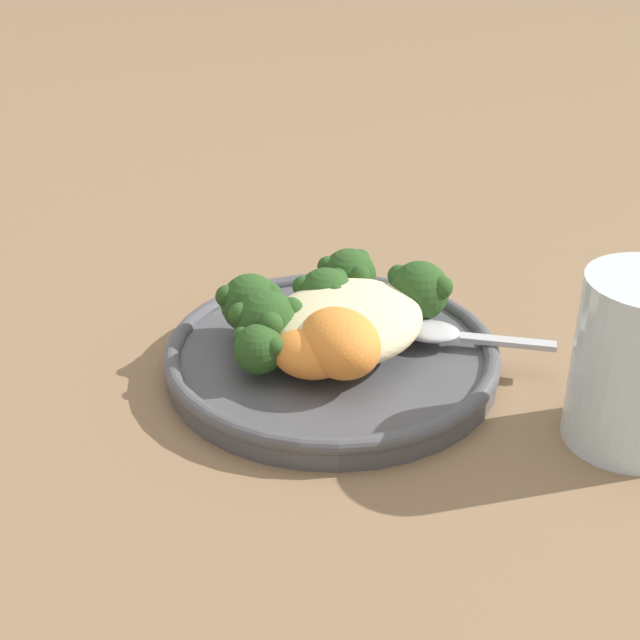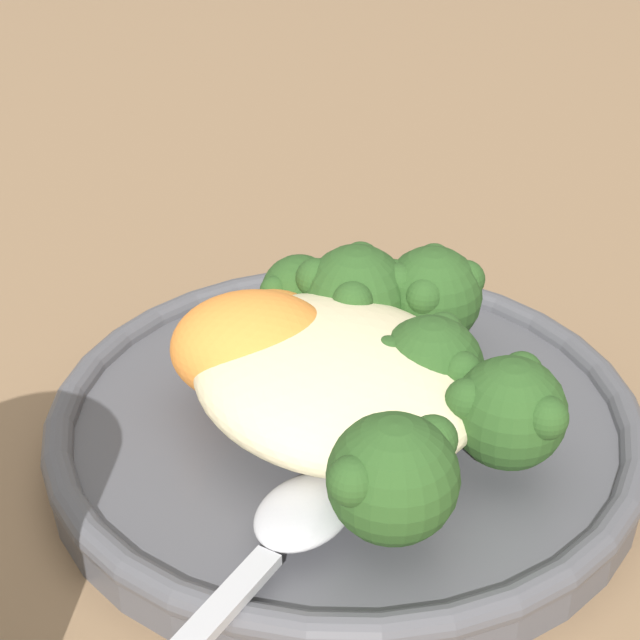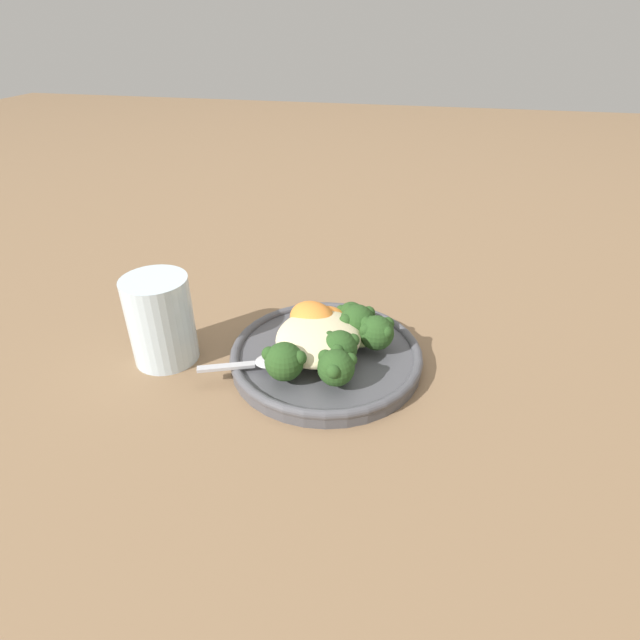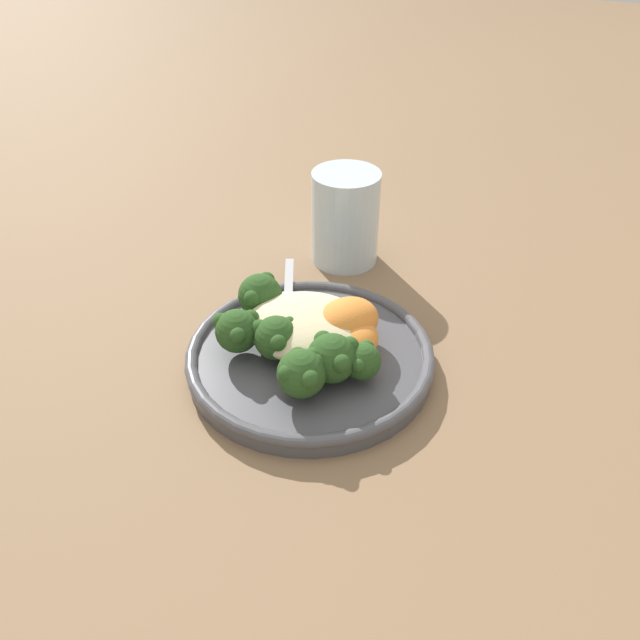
{
  "view_description": "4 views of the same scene",
  "coord_description": "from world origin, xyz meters",
  "px_view_note": "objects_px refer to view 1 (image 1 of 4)",
  "views": [
    {
      "loc": [
        0.45,
        0.27,
        0.33
      ],
      "look_at": [
        -0.01,
        -0.02,
        0.03
      ],
      "focal_mm": 50.0,
      "sensor_mm": 36.0,
      "label": 1
    },
    {
      "loc": [
        -0.27,
        0.21,
        0.26
      ],
      "look_at": [
        0.0,
        -0.0,
        0.06
      ],
      "focal_mm": 60.0,
      "sensor_mm": 36.0,
      "label": 2
    },
    {
      "loc": [
        -0.49,
        -0.11,
        0.37
      ],
      "look_at": [
        -0.01,
        -0.0,
        0.06
      ],
      "focal_mm": 28.0,
      "sensor_mm": 36.0,
      "label": 3
    },
    {
      "loc": [
        0.15,
        -0.43,
        0.39
      ],
      "look_at": [
        -0.0,
        0.0,
        0.05
      ],
      "focal_mm": 35.0,
      "sensor_mm": 36.0,
      "label": 4
    }
  ],
  "objects_px": {
    "plate": "(332,356)",
    "broccoli_stalk_2": "(330,305)",
    "broccoli_stalk_1": "(349,286)",
    "sweet_potato_chunk_0": "(314,355)",
    "broccoli_stalk_4": "(275,324)",
    "spoon": "(444,333)",
    "broccoli_stalk_3": "(265,309)",
    "water_glass": "(638,363)",
    "broccoli_stalk_5": "(279,349)",
    "sweet_potato_chunk_1": "(340,343)",
    "broccoli_stalk_0": "(411,298)",
    "quinoa_mound": "(342,320)"
  },
  "relations": [
    {
      "from": "plate",
      "to": "broccoli_stalk_2",
      "type": "height_order",
      "value": "broccoli_stalk_2"
    },
    {
      "from": "broccoli_stalk_1",
      "to": "sweet_potato_chunk_0",
      "type": "xyz_separation_m",
      "value": [
        0.09,
        0.03,
        -0.0
      ]
    },
    {
      "from": "broccoli_stalk_4",
      "to": "spoon",
      "type": "xyz_separation_m",
      "value": [
        -0.08,
        0.09,
        -0.02
      ]
    },
    {
      "from": "plate",
      "to": "broccoli_stalk_3",
      "type": "distance_m",
      "value": 0.06
    },
    {
      "from": "broccoli_stalk_2",
      "to": "water_glass",
      "type": "xyz_separation_m",
      "value": [
        -0.01,
        0.21,
        0.01
      ]
    },
    {
      "from": "broccoli_stalk_2",
      "to": "broccoli_stalk_4",
      "type": "distance_m",
      "value": 0.05
    },
    {
      "from": "plate",
      "to": "broccoli_stalk_3",
      "type": "xyz_separation_m",
      "value": [
        0.01,
        -0.05,
        0.03
      ]
    },
    {
      "from": "broccoli_stalk_2",
      "to": "broccoli_stalk_5",
      "type": "height_order",
      "value": "broccoli_stalk_2"
    },
    {
      "from": "sweet_potato_chunk_1",
      "to": "broccoli_stalk_2",
      "type": "bearing_deg",
      "value": -141.96
    },
    {
      "from": "sweet_potato_chunk_1",
      "to": "spoon",
      "type": "xyz_separation_m",
      "value": [
        -0.08,
        0.04,
        -0.02
      ]
    },
    {
      "from": "broccoli_stalk_5",
      "to": "broccoli_stalk_3",
      "type": "bearing_deg",
      "value": -93.1
    },
    {
      "from": "broccoli_stalk_4",
      "to": "water_glass",
      "type": "height_order",
      "value": "water_glass"
    },
    {
      "from": "spoon",
      "to": "broccoli_stalk_0",
      "type": "bearing_deg",
      "value": 144.92
    },
    {
      "from": "quinoa_mound",
      "to": "broccoli_stalk_3",
      "type": "height_order",
      "value": "broccoli_stalk_3"
    },
    {
      "from": "broccoli_stalk_2",
      "to": "broccoli_stalk_5",
      "type": "distance_m",
      "value": 0.06
    },
    {
      "from": "broccoli_stalk_1",
      "to": "spoon",
      "type": "xyz_separation_m",
      "value": [
        0.0,
        0.08,
        -0.01
      ]
    },
    {
      "from": "spoon",
      "to": "broccoli_stalk_5",
      "type": "bearing_deg",
      "value": -149.41
    },
    {
      "from": "plate",
      "to": "spoon",
      "type": "bearing_deg",
      "value": 127.29
    },
    {
      "from": "broccoli_stalk_3",
      "to": "broccoli_stalk_4",
      "type": "bearing_deg",
      "value": 136.46
    },
    {
      "from": "broccoli_stalk_1",
      "to": "broccoli_stalk_4",
      "type": "bearing_deg",
      "value": 142.04
    },
    {
      "from": "broccoli_stalk_3",
      "to": "broccoli_stalk_5",
      "type": "distance_m",
      "value": 0.05
    },
    {
      "from": "broccoli_stalk_1",
      "to": "water_glass",
      "type": "distance_m",
      "value": 0.21
    },
    {
      "from": "quinoa_mound",
      "to": "broccoli_stalk_4",
      "type": "relative_size",
      "value": 1.33
    },
    {
      "from": "broccoli_stalk_1",
      "to": "spoon",
      "type": "height_order",
      "value": "broccoli_stalk_1"
    },
    {
      "from": "sweet_potato_chunk_0",
      "to": "broccoli_stalk_4",
      "type": "bearing_deg",
      "value": -106.89
    },
    {
      "from": "broccoli_stalk_4",
      "to": "sweet_potato_chunk_1",
      "type": "height_order",
      "value": "broccoli_stalk_4"
    },
    {
      "from": "sweet_potato_chunk_0",
      "to": "broccoli_stalk_5",
      "type": "bearing_deg",
      "value": -79.53
    },
    {
      "from": "broccoli_stalk_4",
      "to": "spoon",
      "type": "relative_size",
      "value": 0.84
    },
    {
      "from": "sweet_potato_chunk_0",
      "to": "water_glass",
      "type": "bearing_deg",
      "value": 111.27
    },
    {
      "from": "sweet_potato_chunk_0",
      "to": "sweet_potato_chunk_1",
      "type": "distance_m",
      "value": 0.02
    },
    {
      "from": "quinoa_mound",
      "to": "broccoli_stalk_0",
      "type": "relative_size",
      "value": 0.93
    },
    {
      "from": "broccoli_stalk_2",
      "to": "sweet_potato_chunk_0",
      "type": "height_order",
      "value": "broccoli_stalk_2"
    },
    {
      "from": "water_glass",
      "to": "sweet_potato_chunk_0",
      "type": "bearing_deg",
      "value": -68.73
    },
    {
      "from": "broccoli_stalk_4",
      "to": "broccoli_stalk_5",
      "type": "bearing_deg",
      "value": 108.28
    },
    {
      "from": "broccoli_stalk_0",
      "to": "broccoli_stalk_4",
      "type": "height_order",
      "value": "same"
    },
    {
      "from": "quinoa_mound",
      "to": "broccoli_stalk_0",
      "type": "distance_m",
      "value": 0.06
    },
    {
      "from": "broccoli_stalk_1",
      "to": "water_glass",
      "type": "relative_size",
      "value": 1.04
    },
    {
      "from": "broccoli_stalk_2",
      "to": "broccoli_stalk_3",
      "type": "bearing_deg",
      "value": 83.34
    },
    {
      "from": "plate",
      "to": "quinoa_mound",
      "type": "xyz_separation_m",
      "value": [
        -0.0,
        0.01,
        0.03
      ]
    },
    {
      "from": "broccoli_stalk_1",
      "to": "spoon",
      "type": "bearing_deg",
      "value": -123.6
    },
    {
      "from": "broccoli_stalk_2",
      "to": "sweet_potato_chunk_1",
      "type": "height_order",
      "value": "sweet_potato_chunk_1"
    },
    {
      "from": "quinoa_mound",
      "to": "broccoli_stalk_1",
      "type": "relative_size",
      "value": 1.04
    },
    {
      "from": "broccoli_stalk_2",
      "to": "sweet_potato_chunk_1",
      "type": "xyz_separation_m",
      "value": [
        0.05,
        0.04,
        0.0
      ]
    },
    {
      "from": "broccoli_stalk_0",
      "to": "broccoli_stalk_5",
      "type": "relative_size",
      "value": 1.67
    },
    {
      "from": "broccoli_stalk_0",
      "to": "broccoli_stalk_3",
      "type": "relative_size",
      "value": 1.09
    },
    {
      "from": "quinoa_mound",
      "to": "broccoli_stalk_4",
      "type": "xyz_separation_m",
      "value": [
        0.03,
        -0.03,
        0.0
      ]
    },
    {
      "from": "broccoli_stalk_4",
      "to": "water_glass",
      "type": "bearing_deg",
      "value": 170.43
    },
    {
      "from": "broccoli_stalk_1",
      "to": "broccoli_stalk_3",
      "type": "relative_size",
      "value": 0.98
    },
    {
      "from": "quinoa_mound",
      "to": "water_glass",
      "type": "height_order",
      "value": "water_glass"
    },
    {
      "from": "quinoa_mound",
      "to": "sweet_potato_chunk_0",
      "type": "height_order",
      "value": "quinoa_mound"
    }
  ]
}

